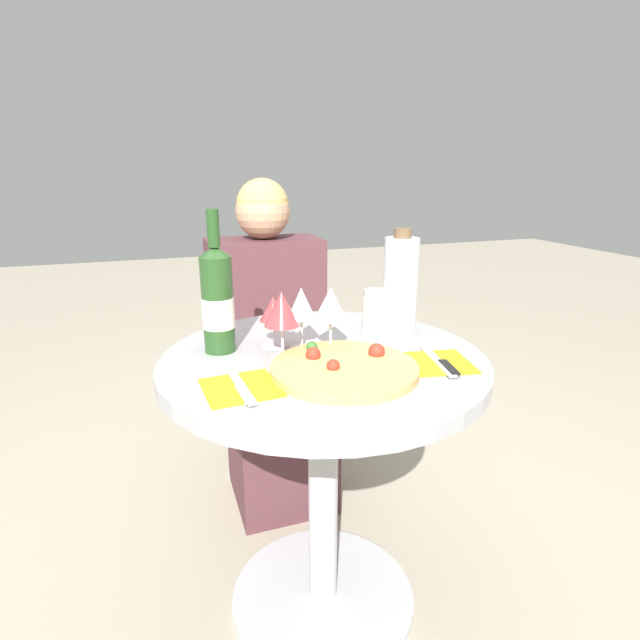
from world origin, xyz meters
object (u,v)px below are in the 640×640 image
object	(u,v)px
seated_diner	(272,360)
tall_carafe	(400,286)
chair_behind_diner	(264,371)
pizza_large	(344,368)
wine_bottle	(218,300)
dining_table	(323,429)

from	to	relation	value
seated_diner	tall_carafe	xyz separation A→B (m)	(0.23, -0.51, 0.37)
chair_behind_diner	pizza_large	xyz separation A→B (m)	(-0.00, -0.85, 0.35)
seated_diner	pizza_large	xyz separation A→B (m)	(-0.00, -0.71, 0.25)
pizza_large	wine_bottle	size ratio (longest dim) A/B	0.95
seated_diner	dining_table	bearing A→B (deg)	88.89
dining_table	wine_bottle	distance (m)	0.42
dining_table	seated_diner	bearing A→B (deg)	88.89
dining_table	tall_carafe	bearing A→B (deg)	18.72
chair_behind_diner	pizza_large	bearing A→B (deg)	89.85
dining_table	wine_bottle	xyz separation A→B (m)	(-0.23, 0.12, 0.33)
chair_behind_diner	seated_diner	bearing A→B (deg)	90.00
seated_diner	tall_carafe	distance (m)	0.67
pizza_large	seated_diner	bearing A→B (deg)	89.82
chair_behind_diner	tall_carafe	size ratio (longest dim) A/B	2.95
chair_behind_diner	tall_carafe	world-z (taller)	tall_carafe
chair_behind_diner	seated_diner	xyz separation A→B (m)	(-0.00, -0.14, 0.10)
seated_diner	wine_bottle	world-z (taller)	seated_diner
dining_table	chair_behind_diner	xyz separation A→B (m)	(0.01, 0.74, -0.13)
seated_diner	tall_carafe	size ratio (longest dim) A/B	3.99
chair_behind_diner	seated_diner	distance (m)	0.17
pizza_large	wine_bottle	distance (m)	0.35
dining_table	seated_diner	world-z (taller)	seated_diner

